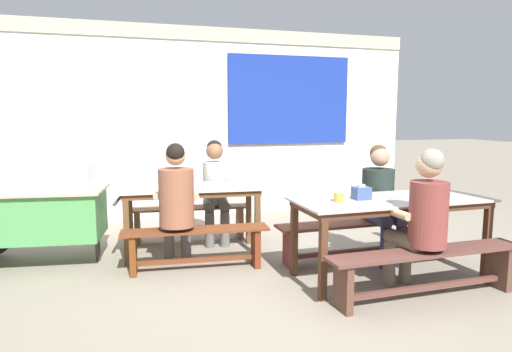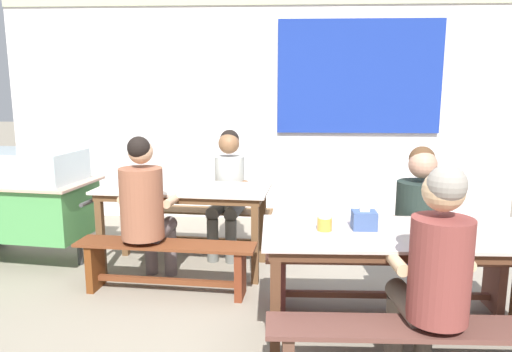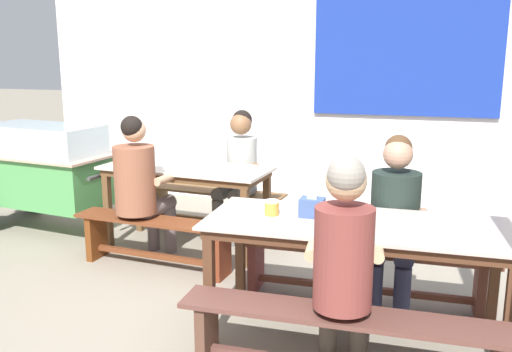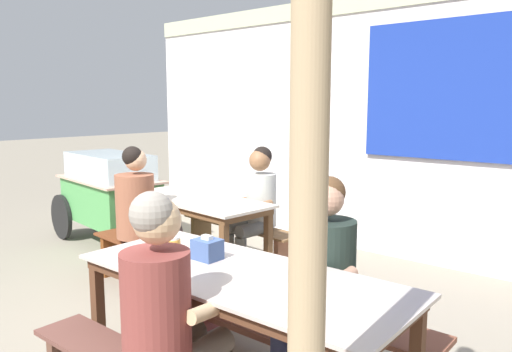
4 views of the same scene
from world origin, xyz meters
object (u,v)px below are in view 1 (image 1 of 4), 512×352
at_px(bench_near_front, 427,266).
at_px(tissue_box, 361,193).
at_px(dining_table_far, 192,194).
at_px(food_cart, 32,203).
at_px(person_right_near_table, 381,196).
at_px(person_left_back_turned, 177,200).
at_px(person_near_front, 422,214).
at_px(person_center_facing, 215,185).
at_px(condiment_jar, 339,196).
at_px(bench_far_front, 196,243).
at_px(dining_table_near, 391,206).
at_px(bench_near_back, 359,233).
at_px(bench_far_back, 190,219).

height_order(bench_near_front, tissue_box, tissue_box).
distance_m(dining_table_far, food_cart, 1.63).
xyz_separation_m(person_right_near_table, person_left_back_turned, (-2.11, 0.32, 0.02)).
height_order(person_near_front, person_center_facing, person_near_front).
distance_m(bench_near_front, person_center_facing, 2.66).
bearing_deg(person_center_facing, condiment_jar, -65.20).
bearing_deg(tissue_box, person_center_facing, 121.98).
bearing_deg(bench_far_front, person_center_facing, 67.71).
bearing_deg(bench_near_front, condiment_jar, 134.72).
xyz_separation_m(dining_table_far, dining_table_near, (1.69, -1.27, 0.01)).
height_order(bench_near_back, person_near_front, person_near_front).
distance_m(person_center_facing, condiment_jar, 1.89).
height_order(person_center_facing, tissue_box, person_center_facing).
xyz_separation_m(person_center_facing, condiment_jar, (0.79, -1.71, 0.12)).
bearing_deg(bench_far_back, bench_near_front, -55.15).
bearing_deg(person_center_facing, bench_far_front, -112.29).
xyz_separation_m(person_center_facing, tissue_box, (1.04, -1.67, 0.13)).
height_order(person_center_facing, person_left_back_turned, person_left_back_turned).
xyz_separation_m(person_near_front, person_right_near_table, (0.21, 0.97, -0.02)).
bearing_deg(person_center_facing, person_left_back_turned, -122.58).
relative_size(person_near_front, person_center_facing, 1.03).
xyz_separation_m(bench_near_front, food_cart, (-3.33, 1.95, 0.35)).
bearing_deg(person_right_near_table, dining_table_far, 157.43).
bearing_deg(person_near_front, person_right_near_table, 77.66).
bearing_deg(person_right_near_table, food_cart, 165.48).
relative_size(dining_table_near, person_center_facing, 1.51).
relative_size(person_center_facing, condiment_jar, 12.73).
xyz_separation_m(dining_table_near, food_cart, (-3.32, 1.40, -0.05)).
distance_m(bench_far_back, bench_near_front, 2.88).
xyz_separation_m(dining_table_near, person_right_near_table, (0.20, 0.49, 0.00)).
height_order(dining_table_far, dining_table_near, same).
height_order(person_center_facing, condiment_jar, person_center_facing).
distance_m(bench_near_front, person_left_back_turned, 2.39).
height_order(person_near_front, person_right_near_table, person_near_front).
height_order(person_near_front, person_left_back_turned, person_left_back_turned).
height_order(person_right_near_table, tissue_box, person_right_near_table).
bearing_deg(person_left_back_turned, condiment_jar, -30.40).
relative_size(dining_table_far, bench_near_front, 0.88).
bearing_deg(bench_far_back, dining_table_near, -47.94).
relative_size(bench_far_back, person_center_facing, 1.22).
distance_m(dining_table_near, bench_near_back, 0.68).
relative_size(person_left_back_turned, tissue_box, 8.48).
xyz_separation_m(dining_table_near, person_center_facing, (-1.33, 1.72, 0.00)).
height_order(bench_far_front, bench_near_front, same).
distance_m(person_center_facing, person_left_back_turned, 1.08).
bearing_deg(dining_table_near, person_center_facing, 127.82).
xyz_separation_m(dining_table_far, bench_far_back, (0.05, 0.55, -0.41)).
bearing_deg(bench_near_front, bench_far_front, 143.83).
xyz_separation_m(food_cart, person_right_near_table, (3.52, -0.91, 0.05)).
bearing_deg(person_center_facing, bench_near_back, -41.41).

